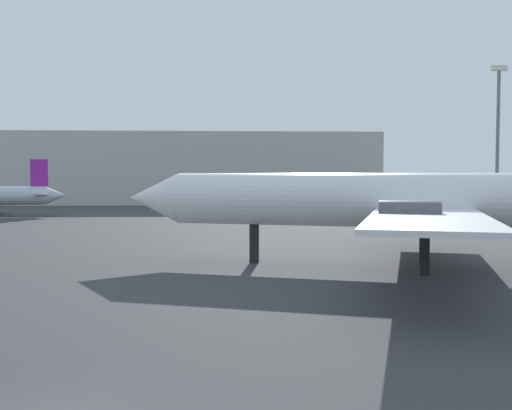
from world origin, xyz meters
The scene contains 3 objects.
airplane_at_gate centered at (15.48, 22.20, 4.25)m, with size 36.20×32.58×13.00m.
light_mast_right centered at (45.12, 72.79, 12.41)m, with size 2.40×0.50×22.23m.
terminal_building centered at (-5.59, 113.78, 7.18)m, with size 81.63×27.38×14.36m, color #B7B7B2.
Camera 1 is at (4.17, -13.52, 5.82)m, focal length 41.14 mm.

